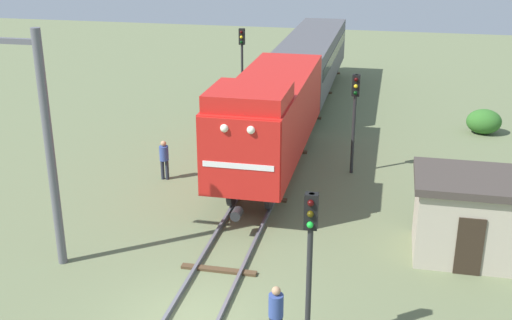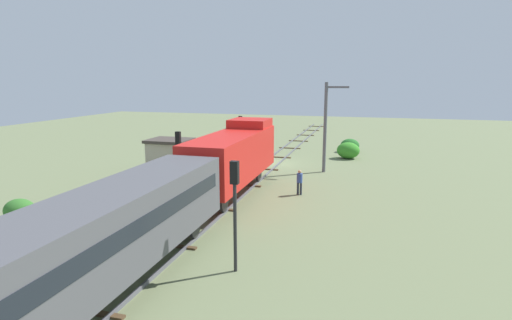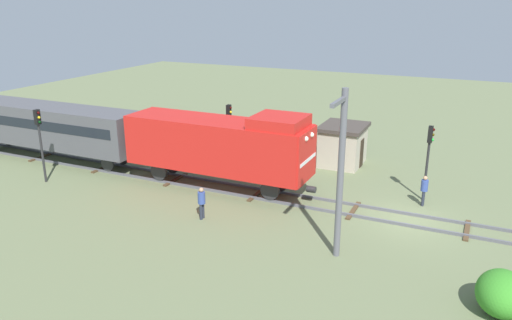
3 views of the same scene
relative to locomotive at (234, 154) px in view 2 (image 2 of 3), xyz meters
The scene contains 14 objects.
ground_plane 11.16m from the locomotive, 90.00° to the right, with size 101.24×101.24×0.00m, color #66704C.
railway_track 11.14m from the locomotive, 90.00° to the right, with size 2.40×67.49×0.16m.
locomotive is the anchor object (origin of this frame).
passenger_car_leading 13.34m from the locomotive, 90.00° to the left, with size 2.84×14.00×3.66m.
traffic_signal_near 11.62m from the locomotive, 74.01° to the right, with size 0.32×0.34×4.27m.
traffic_signal_mid 3.62m from the locomotive, 19.79° to the left, with size 0.32×0.34×4.31m.
traffic_signal_far 10.96m from the locomotive, 109.18° to the left, with size 0.32×0.34×4.54m.
worker_near_track 11.62m from the locomotive, 77.93° to the right, with size 0.38×0.38×1.70m.
worker_by_signal 4.71m from the locomotive, 164.28° to the right, with size 0.38×0.38×1.70m.
catenary_mast 9.98m from the locomotive, 120.75° to the right, with size 1.94×0.28×7.42m.
relay_hut 9.27m from the locomotive, 35.06° to the right, with size 3.50×2.90×2.74m.
bush_near 16.56m from the locomotive, 113.80° to the right, with size 2.21×1.81×1.60m, color #358826.
bush_mid 12.72m from the locomotive, 40.31° to the left, with size 1.74×1.42×1.26m, color #306926.
bush_far 20.00m from the locomotive, 109.41° to the right, with size 1.97×1.61×1.43m, color #266526.
Camera 2 is at (-8.49, 35.30, 7.58)m, focal length 28.00 mm.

